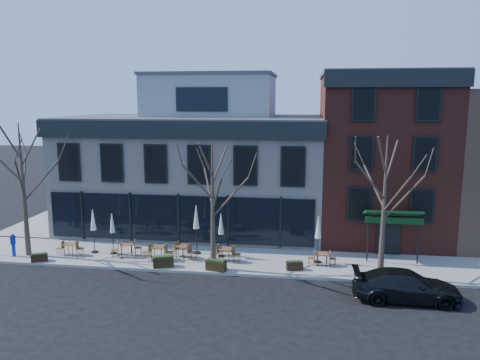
# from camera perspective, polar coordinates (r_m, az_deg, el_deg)

# --- Properties ---
(ground) EXTENTS (120.00, 120.00, 0.00)m
(ground) POSITION_cam_1_polar(r_m,az_deg,el_deg) (30.77, -7.39, -8.08)
(ground) COLOR black
(ground) RESTS_ON ground
(sidewalk_front) EXTENTS (33.50, 4.70, 0.15)m
(sidewalk_front) POSITION_cam_1_polar(r_m,az_deg,el_deg) (28.07, -2.06, -9.63)
(sidewalk_front) COLOR gray
(sidewalk_front) RESTS_ON ground
(sidewalk_side) EXTENTS (4.50, 12.00, 0.15)m
(sidewalk_side) POSITION_cam_1_polar(r_m,az_deg,el_deg) (40.30, -20.73, -4.21)
(sidewalk_side) COLOR gray
(sidewalk_side) RESTS_ON ground
(corner_building) EXTENTS (18.39, 10.39, 11.10)m
(corner_building) POSITION_cam_1_polar(r_m,az_deg,el_deg) (34.50, -5.23, 1.97)
(corner_building) COLOR beige
(corner_building) RESTS_ON ground
(red_brick_building) EXTENTS (8.20, 11.78, 11.18)m
(red_brick_building) POSITION_cam_1_polar(r_m,az_deg,el_deg) (33.78, 16.62, 2.99)
(red_brick_building) COLOR maroon
(red_brick_building) RESTS_ON ground
(tree_corner) EXTENTS (3.93, 3.98, 7.92)m
(tree_corner) POSITION_cam_1_polar(r_m,az_deg,el_deg) (30.34, -24.89, -0.91)
(tree_corner) COLOR #382B21
(tree_corner) RESTS_ON sidewalk_front
(tree_mid) EXTENTS (3.50, 3.55, 7.04)m
(tree_mid) POSITION_cam_1_polar(r_m,az_deg,el_deg) (25.42, -3.33, -2.99)
(tree_mid) COLOR #382B21
(tree_mid) RESTS_ON sidewalk_front
(tree_right) EXTENTS (3.72, 3.77, 7.48)m
(tree_right) POSITION_cam_1_polar(r_m,az_deg,el_deg) (25.23, 17.17, -2.99)
(tree_right) COLOR #382B21
(tree_right) RESTS_ON sidewalk_front
(parked_sedan) EXTENTS (4.98, 2.03, 1.45)m
(parked_sedan) POSITION_cam_1_polar(r_m,az_deg,el_deg) (24.00, 19.61, -12.05)
(parked_sedan) COLOR black
(parked_sedan) RESTS_ON ground
(call_box) EXTENTS (0.28, 0.28, 1.39)m
(call_box) POSITION_cam_1_polar(r_m,az_deg,el_deg) (31.22, -25.92, -7.06)
(call_box) COLOR #0E23B9
(call_box) RESTS_ON sidewalk_front
(cafe_set_0) EXTENTS (1.65, 0.69, 0.86)m
(cafe_set_0) POSITION_cam_1_polar(r_m,az_deg,el_deg) (30.19, -19.99, -7.79)
(cafe_set_0) COLOR brown
(cafe_set_0) RESTS_ON sidewalk_front
(cafe_set_1) EXTENTS (1.83, 1.16, 0.95)m
(cafe_set_1) POSITION_cam_1_polar(r_m,az_deg,el_deg) (29.02, -13.67, -8.08)
(cafe_set_1) COLOR brown
(cafe_set_1) RESTS_ON sidewalk_front
(cafe_set_2) EXTENTS (1.85, 0.76, 0.97)m
(cafe_set_2) POSITION_cam_1_polar(r_m,az_deg,el_deg) (28.01, -9.96, -8.58)
(cafe_set_2) COLOR brown
(cafe_set_2) RESTS_ON sidewalk_front
(cafe_set_3) EXTENTS (1.76, 1.12, 0.92)m
(cafe_set_3) POSITION_cam_1_polar(r_m,az_deg,el_deg) (28.11, -6.94, -8.49)
(cafe_set_3) COLOR brown
(cafe_set_3) RESTS_ON sidewalk_front
(cafe_set_4) EXTENTS (1.80, 0.80, 0.93)m
(cafe_set_4) POSITION_cam_1_polar(r_m,az_deg,el_deg) (27.42, -1.74, -8.89)
(cafe_set_4) COLOR brown
(cafe_set_4) RESTS_ON sidewalk_front
(cafe_set_5) EXTENTS (1.59, 0.66, 0.84)m
(cafe_set_5) POSITION_cam_1_polar(r_m,az_deg,el_deg) (27.16, 9.98, -9.33)
(cafe_set_5) COLOR brown
(cafe_set_5) RESTS_ON sidewalk_front
(umbrella_0) EXTENTS (0.43, 0.43, 2.70)m
(umbrella_0) POSITION_cam_1_polar(r_m,az_deg,el_deg) (29.81, -17.47, -4.94)
(umbrella_0) COLOR black
(umbrella_0) RESTS_ON sidewalk_front
(umbrella_1) EXTENTS (0.40, 0.40, 2.51)m
(umbrella_1) POSITION_cam_1_polar(r_m,az_deg,el_deg) (29.31, -15.31, -5.35)
(umbrella_1) COLOR black
(umbrella_1) RESTS_ON sidewalk_front
(umbrella_2) EXTENTS (0.48, 0.48, 2.99)m
(umbrella_2) POSITION_cam_1_polar(r_m,az_deg,el_deg) (28.36, -5.36, -4.85)
(umbrella_2) COLOR black
(umbrella_2) RESTS_ON sidewalk_front
(umbrella_3) EXTENTS (0.42, 0.42, 2.64)m
(umbrella_3) POSITION_cam_1_polar(r_m,az_deg,el_deg) (27.74, -2.33, -5.67)
(umbrella_3) COLOR black
(umbrella_3) RESTS_ON sidewalk_front
(umbrella_4) EXTENTS (0.44, 0.44, 2.75)m
(umbrella_4) POSITION_cam_1_polar(r_m,az_deg,el_deg) (27.13, 9.52, -5.99)
(umbrella_4) COLOR black
(umbrella_4) RESTS_ON sidewalk_front
(planter_0) EXTENTS (0.95, 0.69, 0.49)m
(planter_0) POSITION_cam_1_polar(r_m,az_deg,el_deg) (29.76, -23.26, -8.66)
(planter_0) COLOR black
(planter_0) RESTS_ON sidewalk_front
(planter_1) EXTENTS (1.22, 0.81, 0.64)m
(planter_1) POSITION_cam_1_polar(r_m,az_deg,el_deg) (26.89, -9.34, -9.76)
(planter_1) COLOR black
(planter_1) RESTS_ON sidewalk_front
(planter_2) EXTENTS (1.19, 0.69, 0.62)m
(planter_2) POSITION_cam_1_polar(r_m,az_deg,el_deg) (26.05, -2.93, -10.31)
(planter_2) COLOR #322310
(planter_2) RESTS_ON sidewalk_front
(planter_3) EXTENTS (0.97, 0.58, 0.51)m
(planter_3) POSITION_cam_1_polar(r_m,az_deg,el_deg) (26.31, 6.67, -10.30)
(planter_3) COLOR black
(planter_3) RESTS_ON sidewalk_front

